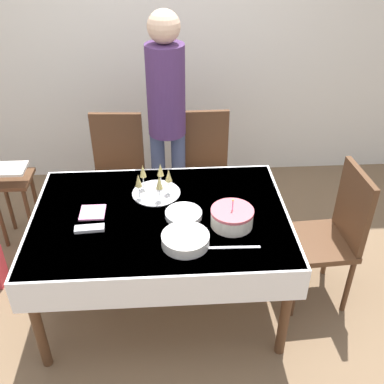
# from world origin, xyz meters

# --- Properties ---
(ground_plane) EXTENTS (12.00, 12.00, 0.00)m
(ground_plane) POSITION_xyz_m (0.00, 0.00, 0.00)
(ground_plane) COLOR brown
(wall_back) EXTENTS (8.00, 0.05, 2.70)m
(wall_back) POSITION_xyz_m (0.00, 1.77, 1.35)
(wall_back) COLOR silver
(wall_back) RESTS_ON ground_plane
(dining_table) EXTENTS (1.55, 1.09, 0.73)m
(dining_table) POSITION_xyz_m (0.00, 0.00, 0.63)
(dining_table) COLOR white
(dining_table) RESTS_ON ground_plane
(dining_chair_far_left) EXTENTS (0.45, 0.45, 0.98)m
(dining_chair_far_left) POSITION_xyz_m (-0.34, 0.86, 0.54)
(dining_chair_far_left) COLOR #51331E
(dining_chair_far_left) RESTS_ON ground_plane
(dining_chair_far_right) EXTENTS (0.42, 0.42, 0.98)m
(dining_chair_far_right) POSITION_xyz_m (0.34, 0.86, 0.54)
(dining_chair_far_right) COLOR #51331E
(dining_chair_far_right) RESTS_ON ground_plane
(dining_chair_right_end) EXTENTS (0.44, 0.44, 0.98)m
(dining_chair_right_end) POSITION_xyz_m (1.10, 0.00, 0.54)
(dining_chair_right_end) COLOR #51331E
(dining_chair_right_end) RESTS_ON ground_plane
(birthday_cake) EXTENTS (0.25, 0.25, 0.18)m
(birthday_cake) POSITION_xyz_m (0.42, -0.13, 0.79)
(birthday_cake) COLOR silver
(birthday_cake) RESTS_ON dining_table
(champagne_tray) EXTENTS (0.31, 0.31, 0.18)m
(champagne_tray) POSITION_xyz_m (-0.03, 0.23, 0.81)
(champagne_tray) COLOR silver
(champagne_tray) RESTS_ON dining_table
(plate_stack_main) EXTENTS (0.27, 0.27, 0.06)m
(plate_stack_main) POSITION_xyz_m (0.14, -0.29, 0.76)
(plate_stack_main) COLOR silver
(plate_stack_main) RESTS_ON dining_table
(plate_stack_dessert) EXTENTS (0.22, 0.22, 0.03)m
(plate_stack_dessert) POSITION_xyz_m (0.14, -0.04, 0.75)
(plate_stack_dessert) COLOR white
(plate_stack_dessert) RESTS_ON dining_table
(cake_knife) EXTENTS (0.30, 0.03, 0.00)m
(cake_knife) POSITION_xyz_m (0.40, -0.34, 0.73)
(cake_knife) COLOR silver
(cake_knife) RESTS_ON dining_table
(fork_pile) EXTENTS (0.17, 0.07, 0.02)m
(fork_pile) POSITION_xyz_m (-0.41, -0.13, 0.74)
(fork_pile) COLOR silver
(fork_pile) RESTS_ON dining_table
(napkin_pile) EXTENTS (0.15, 0.15, 0.01)m
(napkin_pile) POSITION_xyz_m (-0.41, 0.03, 0.74)
(napkin_pile) COLOR pink
(napkin_pile) RESTS_ON dining_table
(person_standing) EXTENTS (0.28, 0.28, 1.73)m
(person_standing) POSITION_xyz_m (0.06, 0.89, 1.05)
(person_standing) COLOR #3F4C72
(person_standing) RESTS_ON ground_plane
(high_chair) EXTENTS (0.33, 0.35, 0.71)m
(high_chair) POSITION_xyz_m (-1.13, 0.74, 0.48)
(high_chair) COLOR #51331E
(high_chair) RESTS_ON ground_plane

